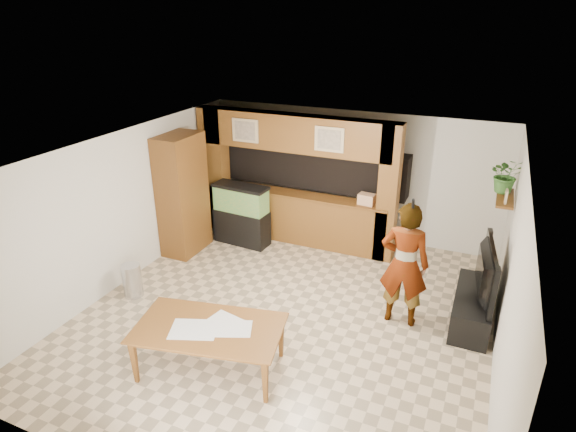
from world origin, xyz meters
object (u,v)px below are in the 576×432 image
at_px(pantry_cabinet, 183,195).
at_px(television, 479,271).
at_px(aquarium, 242,215).
at_px(person, 404,265).
at_px(dining_table, 209,350).

bearing_deg(pantry_cabinet, television, -3.13).
distance_m(aquarium, person, 3.76).
bearing_deg(dining_table, television, 27.77).
relative_size(aquarium, person, 0.64).
bearing_deg(television, person, 105.37).
bearing_deg(dining_table, pantry_cabinet, 117.48).
relative_size(television, person, 0.71).
bearing_deg(person, television, -160.59).
bearing_deg(aquarium, dining_table, -63.73).
height_order(pantry_cabinet, aquarium, pantry_cabinet).
distance_m(pantry_cabinet, person, 4.40).
bearing_deg(aquarium, pantry_cabinet, -136.75).
bearing_deg(dining_table, aquarium, 100.42).
distance_m(television, person, 1.10).
height_order(pantry_cabinet, person, pantry_cabinet).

